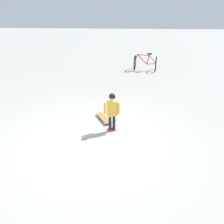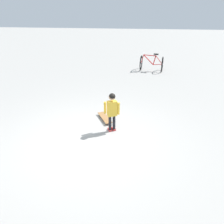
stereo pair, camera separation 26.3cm
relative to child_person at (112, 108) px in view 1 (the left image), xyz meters
name	(u,v)px [view 1 (the left image)]	position (x,y,z in m)	size (l,w,h in m)	color
ground_plane	(89,142)	(0.56, -0.52, -0.66)	(50.00, 50.00, 0.00)	gray
child_person	(112,108)	(0.00, 0.00, 0.00)	(0.25, 0.41, 1.06)	black
skateboard	(104,118)	(-0.60, -0.28, -0.60)	(0.75, 0.51, 0.07)	olive
bicycle_near	(145,63)	(-5.91, 1.27, -0.28)	(0.86, 1.16, 0.85)	black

